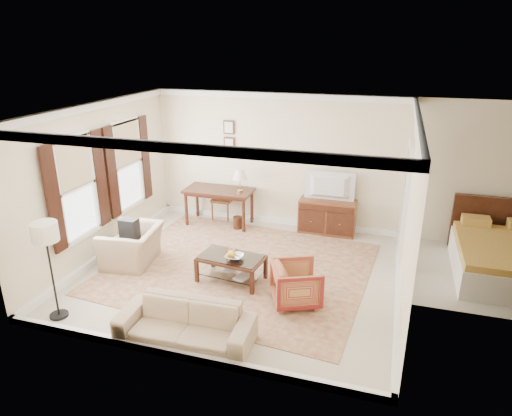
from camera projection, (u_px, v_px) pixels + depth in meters
The scene contains 21 objects.
room_shell at pixel (239, 136), 7.34m from camera, with size 5.51×5.01×2.91m.
annex_bedroom at pixel (507, 261), 7.88m from camera, with size 3.00×2.70×2.90m.
window_front at pixel (77, 188), 7.78m from camera, with size 0.12×1.56×1.80m, color #CCB284, non-canonical shape.
window_rear at pixel (128, 165), 9.21m from camera, with size 0.12×1.56×1.80m, color #CCB284, non-canonical shape.
doorway at pixel (405, 204), 8.42m from camera, with size 0.10×1.12×2.25m, color white, non-canonical shape.
rug at pixel (239, 267), 8.36m from camera, with size 4.54×3.89×0.01m, color maroon.
writing_desk at pixel (219, 194), 10.09m from camera, with size 1.50×0.75×0.82m.
desk_chair at pixel (223, 197), 10.49m from camera, with size 0.45×0.45×1.05m, color brown, non-canonical shape.
desk_lamp at pixel (240, 180), 9.83m from camera, with size 0.32×0.32×0.50m, color silver, non-canonical shape.
framed_prints at pixel (229, 135), 10.03m from camera, with size 0.25×0.04×0.68m, color #421F13, non-canonical shape.
sideboard at pixel (327, 217), 9.75m from camera, with size 1.20×0.46×0.74m, color brown.
tv at pixel (329, 178), 9.43m from camera, with size 1.00×0.58×0.13m, color black.
coffee_table at pixel (231, 262), 7.81m from camera, with size 1.16×0.76×0.47m.
fruit_bowl at pixel (234, 256), 7.65m from camera, with size 0.42×0.42×0.10m, color silver.
book_a at pixel (225, 268), 7.98m from camera, with size 0.28×0.04×0.38m, color brown.
book_b at pixel (238, 275), 7.74m from camera, with size 0.28×0.03×0.38m, color brown.
striped_armchair at pixel (296, 282), 7.13m from camera, with size 0.72×0.67×0.74m, color maroon.
club_armchair at pixel (132, 240), 8.39m from camera, with size 1.07×0.69×0.93m, color tan.
backpack at pixel (129, 227), 8.31m from camera, with size 0.32×0.22×0.40m, color black.
sofa at pixel (185, 318), 6.23m from camera, with size 1.88×0.55×0.74m, color tan.
floor_lamp at pixel (46, 239), 6.46m from camera, with size 0.38×0.38×1.53m.
Camera 1 is at (2.41, -6.87, 3.96)m, focal length 32.00 mm.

